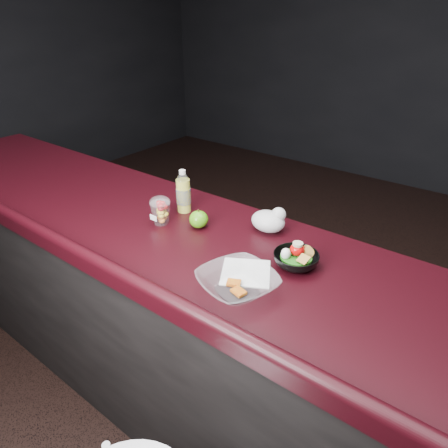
{
  "coord_description": "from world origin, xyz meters",
  "views": [
    {
      "loc": [
        0.83,
        -0.7,
        1.8
      ],
      "look_at": [
        0.04,
        0.33,
        1.1
      ],
      "focal_mm": 32.0,
      "sensor_mm": 36.0,
      "label": 1
    }
  ],
  "objects": [
    {
      "name": "takeout_bowl",
      "position": [
        0.25,
        0.12,
        1.05
      ],
      "size": [
        0.3,
        0.3,
        0.06
      ],
      "rotation": [
        0.0,
        0.0,
        -0.35
      ],
      "color": "silver",
      "rests_on": "counter"
    },
    {
      "name": "counter",
      "position": [
        0.0,
        0.3,
        0.51
      ],
      "size": [
        4.06,
        0.71,
        1.02
      ],
      "color": "black",
      "rests_on": "ground"
    },
    {
      "name": "paper_napkin",
      "position": [
        0.22,
        0.22,
        1.02
      ],
      "size": [
        0.22,
        0.22,
        0.0
      ],
      "primitive_type": "cube",
      "rotation": [
        0.0,
        0.0,
        0.52
      ],
      "color": "white",
      "rests_on": "counter"
    },
    {
      "name": "fruit_cup",
      "position": [
        -0.26,
        0.3,
        1.08
      ],
      "size": [
        0.08,
        0.08,
        0.12
      ],
      "color": "white",
      "rests_on": "counter"
    },
    {
      "name": "green_apple",
      "position": [
        -0.11,
        0.37,
        1.06
      ],
      "size": [
        0.08,
        0.08,
        0.08
      ],
      "color": "#32790E",
      "rests_on": "counter"
    },
    {
      "name": "lemonade_bottle",
      "position": [
        -0.26,
        0.44,
        1.1
      ],
      "size": [
        0.06,
        0.06,
        0.19
      ],
      "color": "yellow",
      "rests_on": "counter"
    },
    {
      "name": "plastic_bag",
      "position": [
        0.13,
        0.52,
        1.07
      ],
      "size": [
        0.14,
        0.11,
        0.1
      ],
      "color": "silver",
      "rests_on": "counter"
    },
    {
      "name": "snack_bowl",
      "position": [
        0.33,
        0.36,
        1.05
      ],
      "size": [
        0.18,
        0.18,
        0.09
      ],
      "rotation": [
        0.0,
        0.0,
        0.16
      ],
      "color": "black",
      "rests_on": "counter"
    }
  ]
}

